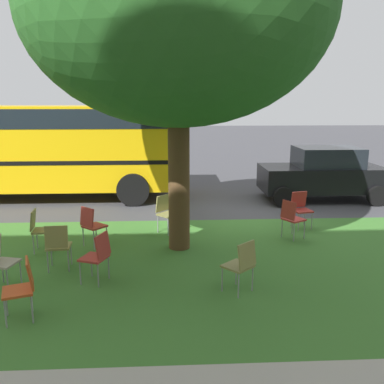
% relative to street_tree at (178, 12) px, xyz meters
% --- Properties ---
extents(ground, '(80.00, 80.00, 0.00)m').
position_rel_street_tree_xyz_m(ground, '(-1.94, -2.20, -4.68)').
color(ground, '#424247').
extents(grass_verge, '(48.00, 6.00, 0.01)m').
position_rel_street_tree_xyz_m(grass_verge, '(-1.94, 1.00, -4.67)').
color(grass_verge, '#3D752D').
rests_on(grass_verge, ground).
extents(street_tree, '(5.86, 5.86, 6.85)m').
position_rel_street_tree_xyz_m(street_tree, '(0.00, 0.00, 0.00)').
color(street_tree, brown).
rests_on(street_tree, ground).
extents(chair_1, '(0.59, 0.59, 0.88)m').
position_rel_street_tree_xyz_m(chair_1, '(0.29, -1.09, -4.16)').
color(chair_1, olive).
rests_on(chair_1, ground).
extents(chair_2, '(0.59, 0.59, 0.88)m').
position_rel_street_tree_xyz_m(chair_2, '(1.85, -0.13, -4.16)').
color(chair_2, '#B7332D').
rests_on(chair_2, ground).
extents(chair_3, '(0.54, 0.53, 0.88)m').
position_rel_street_tree_xyz_m(chair_3, '(1.42, 1.65, -4.16)').
color(chair_3, '#B7332D').
rests_on(chair_3, ground).
extents(chair_4, '(0.47, 0.46, 0.88)m').
position_rel_street_tree_xyz_m(chair_4, '(2.87, 0.07, -4.16)').
color(chair_4, olive).
rests_on(chair_4, ground).
extents(chair_5, '(0.59, 0.59, 0.88)m').
position_rel_street_tree_xyz_m(chair_5, '(-0.95, 2.16, -4.16)').
color(chair_5, olive).
rests_on(chair_5, ground).
extents(chair_6, '(0.45, 0.46, 0.88)m').
position_rel_street_tree_xyz_m(chair_6, '(2.22, 1.10, -4.16)').
color(chair_6, olive).
rests_on(chair_6, ground).
extents(chair_7, '(0.57, 0.57, 0.88)m').
position_rel_street_tree_xyz_m(chair_7, '(-2.52, -0.45, -4.16)').
color(chair_7, '#B7332D').
rests_on(chair_7, ground).
extents(chair_8, '(0.50, 0.50, 0.88)m').
position_rel_street_tree_xyz_m(chair_8, '(-2.99, -1.28, -4.16)').
color(chair_8, '#B7332D').
rests_on(chair_8, ground).
extents(chair_9, '(0.53, 0.53, 0.88)m').
position_rel_street_tree_xyz_m(chair_9, '(2.26, 2.81, -4.16)').
color(chair_9, '#C64C1E').
rests_on(chair_9, ground).
extents(parked_car, '(3.70, 1.92, 1.65)m').
position_rel_street_tree_xyz_m(parked_car, '(-4.53, -4.09, -3.84)').
color(parked_car, black).
rests_on(parked_car, ground).
extents(school_bus, '(10.40, 2.80, 2.88)m').
position_rel_street_tree_xyz_m(school_bus, '(5.28, -4.89, -2.92)').
color(school_bus, yellow).
rests_on(school_bus, ground).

